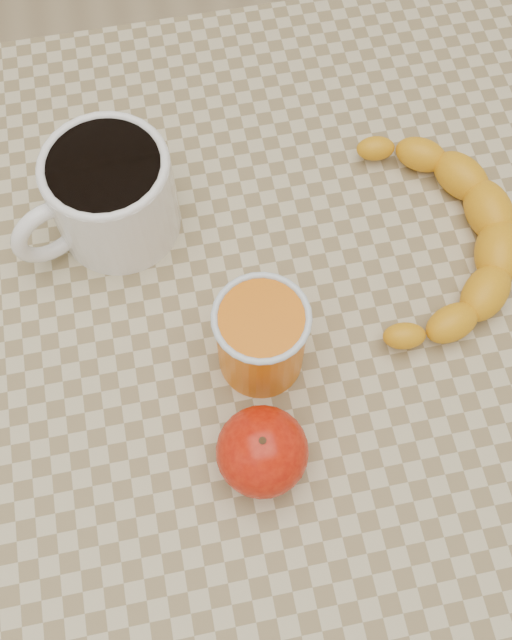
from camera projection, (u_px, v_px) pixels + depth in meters
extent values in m
plane|color=tan|center=(256.00, 486.00, 1.34)|extent=(3.00, 3.00, 0.00)
cube|color=tan|center=(256.00, 337.00, 0.68)|extent=(0.80, 0.80, 0.04)
cube|color=olive|center=(256.00, 356.00, 0.72)|extent=(0.74, 0.74, 0.06)
cylinder|color=olive|center=(421.00, 196.00, 1.19)|extent=(0.05, 0.05, 0.71)
cylinder|color=white|center=(113.00, 196.00, 0.66)|extent=(0.15, 0.15, 0.10)
cylinder|color=black|center=(104.00, 168.00, 0.62)|extent=(0.10, 0.10, 0.01)
torus|color=white|center=(103.00, 165.00, 0.62)|extent=(0.12, 0.12, 0.01)
torus|color=white|center=(50.00, 232.00, 0.64)|extent=(0.07, 0.04, 0.07)
cylinder|color=#E06507|center=(261.00, 339.00, 0.60)|extent=(0.08, 0.08, 0.09)
torus|color=silver|center=(261.00, 317.00, 0.56)|extent=(0.08, 0.08, 0.01)
ellipsoid|color=#9E0D05|center=(262.00, 451.00, 0.58)|extent=(0.09, 0.09, 0.07)
cylinder|color=#382311|center=(263.00, 442.00, 0.55)|extent=(0.01, 0.01, 0.01)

